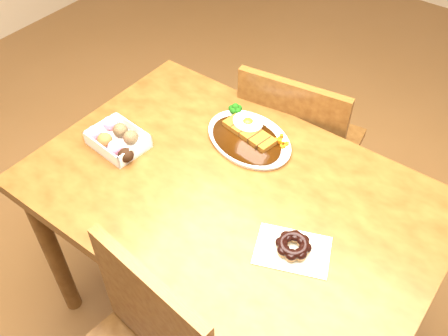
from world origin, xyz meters
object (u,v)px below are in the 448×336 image
Objects in this scene: table at (232,212)px; katsu_curry_plate at (249,136)px; donut_box at (117,139)px; pon_de_ring at (293,246)px; chair_far at (297,148)px.

katsu_curry_plate reaches higher than table.
donut_box reaches higher than pon_de_ring.
chair_far is 4.29× the size of donut_box.
table is 0.26m from katsu_curry_plate.
katsu_curry_plate is 0.42m from donut_box.
katsu_curry_plate is at bearing 40.37° from donut_box.
pon_de_ring is at bearing 108.97° from chair_far.
pon_de_ring is at bearing -16.93° from table.
katsu_curry_plate reaches higher than donut_box.
chair_far is 0.75m from pon_de_ring.
donut_box is at bearing -139.63° from katsu_curry_plate.
katsu_curry_plate is 1.72× the size of donut_box.
chair_far reaches higher than donut_box.
pon_de_ring is (0.34, -0.29, 0.00)m from katsu_curry_plate.
pon_de_ring is (0.25, -0.08, 0.12)m from table.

